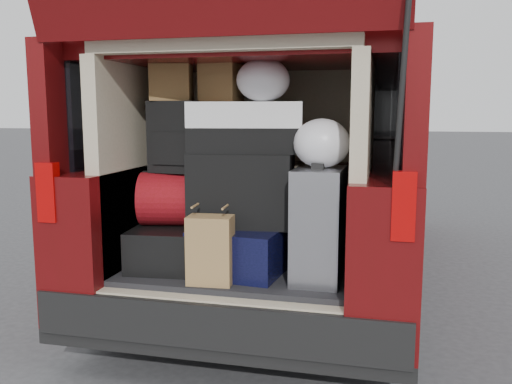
{
  "coord_description": "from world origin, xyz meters",
  "views": [
    {
      "loc": [
        0.78,
        -2.69,
        1.42
      ],
      "look_at": [
        0.08,
        0.2,
        0.98
      ],
      "focal_mm": 38.0,
      "sensor_mm": 36.0,
      "label": 1
    }
  ],
  "objects_px": {
    "red_duffel": "(182,199)",
    "backpack": "(176,137)",
    "silver_roller": "(319,225)",
    "black_soft_case": "(242,189)",
    "kraft_bag": "(210,250)",
    "twotone_duffel": "(246,127)",
    "black_hardshell": "(175,244)",
    "navy_hardshell": "(244,247)"
  },
  "relations": [
    {
      "from": "silver_roller",
      "to": "twotone_duffel",
      "type": "relative_size",
      "value": 0.96
    },
    {
      "from": "kraft_bag",
      "to": "backpack",
      "type": "distance_m",
      "value": 0.71
    },
    {
      "from": "kraft_bag",
      "to": "black_soft_case",
      "type": "distance_m",
      "value": 0.42
    },
    {
      "from": "silver_roller",
      "to": "black_soft_case",
      "type": "bearing_deg",
      "value": 165.89
    },
    {
      "from": "red_duffel",
      "to": "navy_hardshell",
      "type": "bearing_deg",
      "value": -12.45
    },
    {
      "from": "red_duffel",
      "to": "twotone_duffel",
      "type": "distance_m",
      "value": 0.55
    },
    {
      "from": "silver_roller",
      "to": "red_duffel",
      "type": "height_order",
      "value": "silver_roller"
    },
    {
      "from": "kraft_bag",
      "to": "backpack",
      "type": "bearing_deg",
      "value": 129.61
    },
    {
      "from": "kraft_bag",
      "to": "backpack",
      "type": "height_order",
      "value": "backpack"
    },
    {
      "from": "black_hardshell",
      "to": "kraft_bag",
      "type": "xyz_separation_m",
      "value": [
        0.31,
        -0.3,
        0.06
      ]
    },
    {
      "from": "silver_roller",
      "to": "red_duffel",
      "type": "bearing_deg",
      "value": 173.02
    },
    {
      "from": "red_duffel",
      "to": "backpack",
      "type": "distance_m",
      "value": 0.35
    },
    {
      "from": "navy_hardshell",
      "to": "kraft_bag",
      "type": "bearing_deg",
      "value": -102.9
    },
    {
      "from": "black_soft_case",
      "to": "navy_hardshell",
      "type": "bearing_deg",
      "value": -55.64
    },
    {
      "from": "navy_hardshell",
      "to": "twotone_duffel",
      "type": "bearing_deg",
      "value": 93.09
    },
    {
      "from": "navy_hardshell",
      "to": "kraft_bag",
      "type": "height_order",
      "value": "kraft_bag"
    },
    {
      "from": "red_duffel",
      "to": "black_soft_case",
      "type": "relative_size",
      "value": 0.83
    },
    {
      "from": "black_soft_case",
      "to": "twotone_duffel",
      "type": "bearing_deg",
      "value": 41.29
    },
    {
      "from": "black_hardshell",
      "to": "red_duffel",
      "type": "bearing_deg",
      "value": 6.2
    },
    {
      "from": "red_duffel",
      "to": "backpack",
      "type": "relative_size",
      "value": 1.16
    },
    {
      "from": "black_hardshell",
      "to": "silver_roller",
      "type": "distance_m",
      "value": 0.86
    },
    {
      "from": "backpack",
      "to": "twotone_duffel",
      "type": "relative_size",
      "value": 0.65
    },
    {
      "from": "silver_roller",
      "to": "backpack",
      "type": "bearing_deg",
      "value": 172.44
    },
    {
      "from": "red_duffel",
      "to": "black_soft_case",
      "type": "distance_m",
      "value": 0.35
    },
    {
      "from": "silver_roller",
      "to": "backpack",
      "type": "height_order",
      "value": "backpack"
    },
    {
      "from": "red_duffel",
      "to": "backpack",
      "type": "xyz_separation_m",
      "value": [
        -0.04,
        0.01,
        0.35
      ]
    },
    {
      "from": "black_hardshell",
      "to": "backpack",
      "type": "xyz_separation_m",
      "value": [
        0.01,
        0.02,
        0.62
      ]
    },
    {
      "from": "black_hardshell",
      "to": "silver_roller",
      "type": "relative_size",
      "value": 0.98
    },
    {
      "from": "navy_hardshell",
      "to": "kraft_bag",
      "type": "relative_size",
      "value": 1.63
    },
    {
      "from": "black_hardshell",
      "to": "twotone_duffel",
      "type": "height_order",
      "value": "twotone_duffel"
    },
    {
      "from": "navy_hardshell",
      "to": "black_soft_case",
      "type": "relative_size",
      "value": 1.02
    },
    {
      "from": "navy_hardshell",
      "to": "silver_roller",
      "type": "xyz_separation_m",
      "value": [
        0.42,
        -0.1,
        0.17
      ]
    },
    {
      "from": "kraft_bag",
      "to": "twotone_duffel",
      "type": "relative_size",
      "value": 0.57
    },
    {
      "from": "silver_roller",
      "to": "backpack",
      "type": "relative_size",
      "value": 1.47
    },
    {
      "from": "black_hardshell",
      "to": "navy_hardshell",
      "type": "height_order",
      "value": "navy_hardshell"
    },
    {
      "from": "kraft_bag",
      "to": "backpack",
      "type": "relative_size",
      "value": 0.88
    },
    {
      "from": "navy_hardshell",
      "to": "backpack",
      "type": "distance_m",
      "value": 0.73
    },
    {
      "from": "kraft_bag",
      "to": "twotone_duffel",
      "type": "height_order",
      "value": "twotone_duffel"
    },
    {
      "from": "kraft_bag",
      "to": "twotone_duffel",
      "type": "xyz_separation_m",
      "value": [
        0.1,
        0.33,
        0.61
      ]
    },
    {
      "from": "black_hardshell",
      "to": "black_soft_case",
      "type": "xyz_separation_m",
      "value": [
        0.39,
        0.02,
        0.33
      ]
    },
    {
      "from": "silver_roller",
      "to": "black_soft_case",
      "type": "height_order",
      "value": "black_soft_case"
    },
    {
      "from": "backpack",
      "to": "twotone_duffel",
      "type": "xyz_separation_m",
      "value": [
        0.4,
        0.02,
        0.05
      ]
    }
  ]
}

